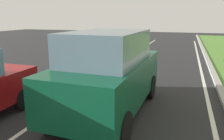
{
  "coord_description": "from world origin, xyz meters",
  "views": [
    {
      "loc": [
        2.82,
        3.53,
        2.64
      ],
      "look_at": [
        0.91,
        9.26,
        1.2
      ],
      "focal_mm": 36.0,
      "sensor_mm": 36.0,
      "label": 1
    }
  ],
  "objects": [
    {
      "name": "car_suv_ahead",
      "position": [
        0.87,
        9.12,
        1.17
      ],
      "size": [
        2.08,
        4.56,
        2.28
      ],
      "rotation": [
        0.0,
        0.0,
        -0.03
      ],
      "color": "#0C472D",
      "rests_on": "ground"
    },
    {
      "name": "ground_plane",
      "position": [
        0.0,
        14.0,
        0.0
      ],
      "size": [
        60.0,
        60.0,
        0.0
      ],
      "primitive_type": "plane",
      "color": "#262628"
    },
    {
      "name": "curb_right",
      "position": [
        4.1,
        14.0,
        0.06
      ],
      "size": [
        0.24,
        48.0,
        0.12
      ],
      "primitive_type": "cube",
      "color": "#9E9B93",
      "rests_on": "ground"
    },
    {
      "name": "lane_line_center",
      "position": [
        -0.7,
        14.0,
        0.0
      ],
      "size": [
        0.12,
        32.0,
        0.01
      ],
      "primitive_type": "cube",
      "color": "silver",
      "rests_on": "ground"
    },
    {
      "name": "lane_line_right_edge",
      "position": [
        3.6,
        14.0,
        0.0
      ],
      "size": [
        0.12,
        32.0,
        0.01
      ],
      "primitive_type": "cube",
      "color": "silver",
      "rests_on": "ground"
    }
  ]
}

